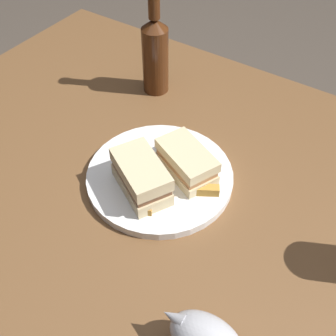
% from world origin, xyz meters
% --- Properties ---
extents(ground_plane, '(6.00, 6.00, 0.00)m').
position_xyz_m(ground_plane, '(0.00, 0.00, 0.00)').
color(ground_plane, '#4C4238').
extents(dining_table, '(1.26, 0.86, 0.76)m').
position_xyz_m(dining_table, '(0.00, 0.00, 0.38)').
color(dining_table, brown).
rests_on(dining_table, ground).
extents(plate, '(0.28, 0.28, 0.02)m').
position_xyz_m(plate, '(0.02, 0.02, 0.77)').
color(plate, white).
rests_on(plate, dining_table).
extents(sandwich_half_left, '(0.14, 0.12, 0.07)m').
position_xyz_m(sandwich_half_left, '(0.03, 0.07, 0.81)').
color(sandwich_half_left, beige).
rests_on(sandwich_half_left, plate).
extents(sandwich_half_right, '(0.14, 0.11, 0.06)m').
position_xyz_m(sandwich_half_right, '(-0.02, -0.01, 0.81)').
color(sandwich_half_right, beige).
rests_on(sandwich_half_right, plate).
extents(potato_wedge_front, '(0.03, 0.05, 0.02)m').
position_xyz_m(potato_wedge_front, '(0.00, 0.07, 0.79)').
color(potato_wedge_front, '#B77F33').
rests_on(potato_wedge_front, plate).
extents(potato_wedge_middle, '(0.05, 0.04, 0.02)m').
position_xyz_m(potato_wedge_middle, '(-0.07, 0.01, 0.79)').
color(potato_wedge_middle, gold).
rests_on(potato_wedge_middle, plate).
extents(potato_wedge_back, '(0.03, 0.05, 0.02)m').
position_xyz_m(potato_wedge_back, '(0.01, 0.07, 0.79)').
color(potato_wedge_back, gold).
rests_on(potato_wedge_back, plate).
extents(potato_wedge_left_edge, '(0.04, 0.06, 0.01)m').
position_xyz_m(potato_wedge_left_edge, '(0.00, 0.09, 0.79)').
color(potato_wedge_left_edge, '#B77F33').
rests_on(potato_wedge_left_edge, plate).
extents(cider_bottle, '(0.06, 0.06, 0.26)m').
position_xyz_m(cider_bottle, '(0.20, -0.22, 0.86)').
color(cider_bottle, '#47230F').
rests_on(cider_bottle, dining_table).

